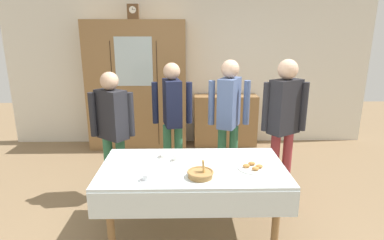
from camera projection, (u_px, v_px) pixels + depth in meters
ground_plane at (192, 220)px, 3.46m from camera, size 12.00×12.00×0.00m
back_wall at (189, 69)px, 5.65m from camera, size 6.40×0.10×2.70m
dining_table at (193, 177)px, 3.06m from camera, size 1.78×0.94×0.73m
wall_cabinet at (137, 86)px, 5.42m from camera, size 1.67×0.46×2.17m
mantel_clock at (133, 12)px, 5.09m from camera, size 0.18×0.11×0.24m
bookshelf_low at (225, 120)px, 5.66m from camera, size 1.11×0.35×0.91m
book_stack at (226, 93)px, 5.53m from camera, size 0.17×0.23×0.09m
tea_cup_far_right at (147, 177)px, 2.76m from camera, size 0.13×0.13×0.06m
tea_cup_front_edge at (177, 158)px, 3.18m from camera, size 0.13×0.13×0.06m
tea_cup_back_edge at (164, 155)px, 3.27m from camera, size 0.13×0.13×0.06m
bread_basket at (200, 174)px, 2.82m from camera, size 0.24×0.24×0.16m
pastry_plate at (253, 167)px, 3.00m from camera, size 0.28×0.28×0.05m
spoon_near_left at (180, 177)px, 2.82m from camera, size 0.12×0.02×0.01m
spoon_far_right at (126, 158)px, 3.26m from camera, size 0.12×0.02×0.01m
spoon_near_right at (195, 162)px, 3.16m from camera, size 0.12×0.02×0.01m
person_by_cabinet at (284, 117)px, 3.67m from camera, size 0.52×0.36×1.69m
person_behind_table_right at (172, 112)px, 4.12m from camera, size 0.52×0.39×1.61m
person_near_right_end at (229, 112)px, 3.98m from camera, size 0.52×0.41×1.66m
person_beside_shelf at (112, 124)px, 3.71m from camera, size 0.52×0.38×1.55m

